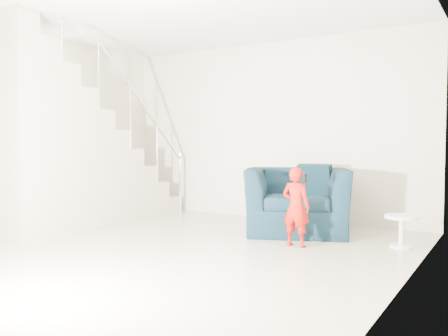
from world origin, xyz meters
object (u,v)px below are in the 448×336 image
(toddler, at_px, (296,207))
(staircase, at_px, (66,159))
(armchair, at_px, (297,200))
(side_table, at_px, (401,226))

(toddler, xyz_separation_m, staircase, (-3.17, -0.52, 0.50))
(staircase, bearing_deg, armchair, 24.63)
(toddler, height_order, staircase, staircase)
(armchair, xyz_separation_m, staircase, (-2.85, -1.31, 0.53))
(side_table, xyz_separation_m, staircase, (-4.20, -1.08, 0.70))
(armchair, relative_size, toddler, 1.44)
(armchair, distance_m, toddler, 0.86)
(armchair, distance_m, side_table, 1.37)
(armchair, bearing_deg, side_table, -32.64)
(toddler, bearing_deg, armchair, -65.50)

